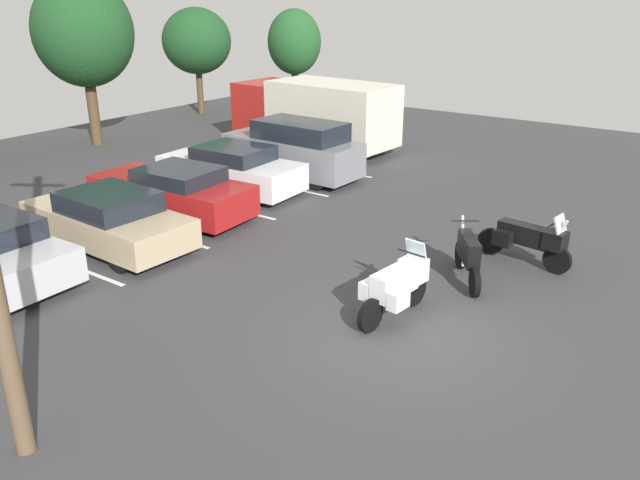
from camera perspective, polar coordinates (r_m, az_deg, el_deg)
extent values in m
cube|color=#38383A|center=(12.20, 7.19, -8.53)|extent=(44.00, 44.00, 0.10)
cylinder|color=black|center=(13.13, 8.44, -4.45)|extent=(0.66, 0.20, 0.65)
cylinder|color=black|center=(12.07, 4.51, -6.73)|extent=(0.66, 0.20, 0.65)
cube|color=white|center=(12.40, 6.65, -3.74)|extent=(1.13, 0.52, 0.52)
cylinder|color=#B2B2B7|center=(12.87, 8.24, -2.98)|extent=(0.51, 0.13, 1.12)
cylinder|color=black|center=(12.62, 8.14, -1.17)|extent=(0.11, 0.62, 0.04)
cube|color=white|center=(12.85, 8.31, -2.64)|extent=(0.49, 0.52, 0.46)
cube|color=#B2C1CC|center=(12.72, 8.54, -0.81)|extent=(0.21, 0.46, 0.39)
cube|color=white|center=(12.40, 4.47, -4.37)|extent=(0.47, 0.29, 0.36)
cube|color=white|center=(12.04, 6.99, -5.29)|extent=(0.47, 0.29, 0.36)
cylinder|color=black|center=(15.36, 20.37, -1.69)|extent=(0.21, 0.66, 0.65)
cylinder|color=black|center=(16.00, 14.97, -0.12)|extent=(0.21, 0.66, 0.65)
cube|color=black|center=(15.52, 17.78, 0.50)|extent=(0.54, 1.29, 0.45)
cylinder|color=#B2B2B7|center=(15.25, 20.16, -0.14)|extent=(0.14, 0.51, 1.12)
cylinder|color=black|center=(15.15, 20.08, 1.35)|extent=(0.62, 0.12, 0.04)
cube|color=black|center=(15.23, 20.24, -0.02)|extent=(0.50, 0.50, 0.41)
cube|color=#B2C1CC|center=(15.08, 20.61, 1.35)|extent=(0.46, 0.22, 0.39)
cube|color=black|center=(15.98, 17.07, 0.78)|extent=(0.30, 0.47, 0.36)
cube|color=black|center=(15.44, 15.97, 0.17)|extent=(0.30, 0.47, 0.36)
cylinder|color=black|center=(15.05, 12.37, -1.32)|extent=(0.58, 0.46, 0.62)
cylinder|color=black|center=(13.74, 13.62, -3.70)|extent=(0.58, 0.46, 0.62)
cube|color=black|center=(14.22, 13.12, -0.79)|extent=(1.06, 0.87, 0.55)
cylinder|color=#B2B2B7|center=(14.79, 12.59, -0.06)|extent=(0.45, 0.34, 1.09)
cylinder|color=black|center=(14.55, 12.81, 1.67)|extent=(0.39, 0.53, 0.04)
cube|color=silver|center=(16.53, -22.55, -1.59)|extent=(0.12, 5.04, 0.01)
cube|color=silver|center=(17.91, -15.62, 1.04)|extent=(0.12, 5.04, 0.01)
cube|color=silver|center=(19.56, -9.76, 3.25)|extent=(0.12, 5.04, 0.01)
cube|color=silver|center=(21.39, -4.84, 5.08)|extent=(0.12, 5.04, 0.01)
cube|color=silver|center=(23.38, -0.70, 6.57)|extent=(0.12, 5.04, 0.01)
cylinder|color=black|center=(14.99, -21.98, -2.40)|extent=(0.23, 0.70, 0.69)
cube|color=tan|center=(16.75, -18.40, 1.39)|extent=(2.12, 4.79, 0.71)
cube|color=black|center=(16.44, -18.31, 3.26)|extent=(1.86, 2.22, 0.50)
cylinder|color=black|center=(17.74, -23.46, 0.97)|extent=(0.25, 0.69, 0.68)
cylinder|color=black|center=(18.53, -19.06, 2.43)|extent=(0.25, 0.69, 0.68)
cylinder|color=black|center=(15.15, -17.38, -1.56)|extent=(0.25, 0.69, 0.68)
cylinder|color=black|center=(16.07, -12.60, 0.25)|extent=(0.25, 0.69, 0.68)
cube|color=maroon|center=(18.49, -13.07, 3.95)|extent=(2.17, 4.87, 0.85)
cube|color=black|center=(18.09, -12.45, 5.68)|extent=(1.86, 2.18, 0.41)
cylinder|color=black|center=(19.22, -18.15, 3.10)|extent=(0.25, 0.62, 0.61)
cylinder|color=black|center=(20.25, -14.67, 4.38)|extent=(0.25, 0.62, 0.61)
cylinder|color=black|center=(16.96, -10.98, 1.39)|extent=(0.25, 0.62, 0.61)
cylinder|color=black|center=(18.11, -7.50, 2.91)|extent=(0.25, 0.62, 0.61)
cube|color=white|center=(20.51, -7.94, 5.98)|extent=(2.11, 4.74, 0.83)
cube|color=black|center=(20.25, -7.70, 7.67)|extent=(1.85, 2.25, 0.45)
cylinder|color=black|center=(21.06, -12.66, 5.20)|extent=(0.25, 0.61, 0.60)
cylinder|color=black|center=(22.20, -9.67, 6.25)|extent=(0.25, 0.61, 0.60)
cylinder|color=black|center=(19.02, -5.84, 3.87)|extent=(0.25, 0.61, 0.60)
cylinder|color=black|center=(20.27, -2.95, 5.07)|extent=(0.25, 0.61, 0.60)
cube|color=slate|center=(21.96, -2.51, 7.63)|extent=(1.95, 4.94, 1.11)
cube|color=black|center=(21.54, -1.79, 9.72)|extent=(1.75, 3.08, 0.61)
cylinder|color=black|center=(22.60, -7.01, 6.73)|extent=(0.24, 0.66, 0.65)
cylinder|color=black|center=(23.68, -4.44, 7.51)|extent=(0.24, 0.66, 0.65)
cylinder|color=black|center=(20.50, -0.26, 5.36)|extent=(0.24, 0.66, 0.65)
cylinder|color=black|center=(21.69, 2.21, 6.25)|extent=(0.24, 0.66, 0.65)
cube|color=#A51E19|center=(27.53, -4.62, 11.75)|extent=(2.59, 2.06, 2.07)
cube|color=beige|center=(25.32, 1.11, 11.23)|extent=(2.78, 5.05, 2.31)
cylinder|color=black|center=(26.91, -6.02, 9.42)|extent=(0.36, 0.92, 0.90)
cylinder|color=black|center=(28.42, -2.98, 10.15)|extent=(0.36, 0.92, 0.90)
cylinder|color=black|center=(24.07, 1.60, 8.10)|extent=(0.36, 0.92, 0.90)
cylinder|color=black|center=(25.75, 4.50, 8.93)|extent=(0.36, 0.92, 0.90)
cylinder|color=#4C3823|center=(28.13, -19.48, 10.36)|extent=(0.43, 0.43, 2.34)
ellipsoid|color=#19421E|center=(27.76, -20.34, 17.00)|extent=(3.86, 3.86, 4.22)
cylinder|color=#4C3823|center=(36.45, -2.24, 13.25)|extent=(0.39, 0.39, 1.63)
ellipsoid|color=#1E4C23|center=(36.18, -2.30, 17.22)|extent=(2.89, 2.89, 3.43)
cylinder|color=#4C3823|center=(34.11, -10.62, 12.66)|extent=(0.32, 0.32, 2.00)
ellipsoid|color=#19421E|center=(33.82, -10.93, 17.01)|extent=(3.40, 3.40, 3.20)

